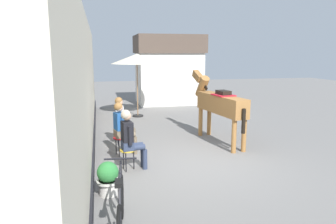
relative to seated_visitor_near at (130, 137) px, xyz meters
name	(u,v)px	position (x,y,z in m)	size (l,w,h in m)	color
ground_plane	(168,133)	(1.56, 3.10, -0.78)	(40.00, 40.00, 0.00)	slate
pub_facade_wall	(85,95)	(-0.99, 1.60, 0.76)	(0.34, 14.00, 3.40)	beige
distant_cottage	(168,69)	(2.96, 9.43, 1.02)	(3.40, 2.60, 3.50)	silver
seated_visitor_near	(130,137)	(0.00, 0.00, 0.00)	(0.61, 0.49, 1.39)	gold
seated_visitor_middle	(122,126)	(-0.10, 1.11, 0.00)	(0.61, 0.48, 1.39)	red
seated_visitor_far	(122,118)	(-0.02, 2.07, 0.00)	(0.61, 0.49, 1.39)	gold
saddled_horse_center	(219,103)	(2.78, 1.75, 0.38)	(0.77, 2.98, 2.06)	#9E6B38
flower_planter_near	(108,178)	(-0.54, -1.21, -0.44)	(0.43, 0.43, 0.64)	beige
leaning_bicycle	(121,210)	(-0.40, -2.62, -0.38)	(0.50, 1.76, 1.02)	black
cafe_parasol	(137,59)	(0.92, 6.08, 1.59)	(2.10, 2.10, 2.58)	black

